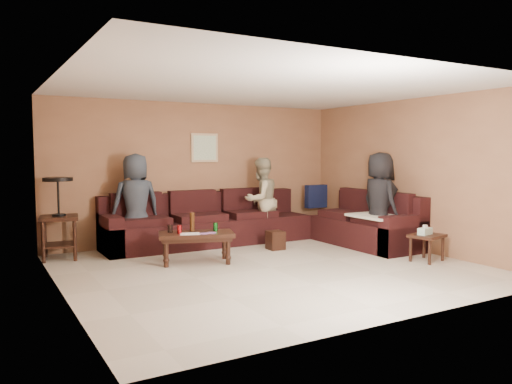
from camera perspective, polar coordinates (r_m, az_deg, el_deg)
room at (r=6.89m, az=1.70°, el=4.92°), size 5.60×5.50×2.50m
sectional_sofa at (r=8.71m, az=1.05°, el=-3.97°), size 4.65×2.90×0.97m
coffee_table at (r=7.37m, az=-6.88°, el=-5.13°), size 1.19×0.85×0.73m
end_table_left at (r=8.10m, az=-21.60°, el=-2.63°), size 0.63×0.63×1.24m
side_table_right at (r=7.84m, az=18.91°, el=-4.94°), size 0.57×0.50×0.55m
waste_bin at (r=8.37m, az=2.24°, el=-5.52°), size 0.27×0.27×0.31m
wall_art at (r=9.14m, az=-5.90°, el=5.05°), size 0.52×0.04×0.52m
person_left at (r=8.30m, az=-13.58°, el=-1.22°), size 0.79×0.53×1.60m
person_middle at (r=9.01m, az=0.59°, el=-0.90°), size 0.86×0.75×1.52m
person_right at (r=8.42m, az=13.95°, el=-1.08°), size 0.61×0.85×1.62m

